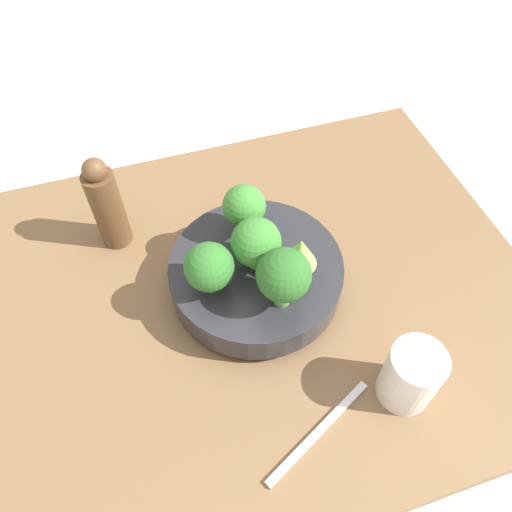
{
  "coord_description": "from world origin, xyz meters",
  "views": [
    {
      "loc": [
        -0.1,
        -0.38,
        0.67
      ],
      "look_at": [
        0.03,
        0.01,
        0.12
      ],
      "focal_mm": 35.0,
      "sensor_mm": 36.0,
      "label": 1
    }
  ],
  "objects_px": {
    "bowl": "(256,274)",
    "fork": "(319,432)",
    "pepper_mill": "(107,205)",
    "cup": "(411,376)"
  },
  "relations": [
    {
      "from": "bowl",
      "to": "fork",
      "type": "xyz_separation_m",
      "value": [
        0.01,
        -0.23,
        -0.03
      ]
    },
    {
      "from": "bowl",
      "to": "fork",
      "type": "distance_m",
      "value": 0.23
    },
    {
      "from": "pepper_mill",
      "to": "fork",
      "type": "height_order",
      "value": "pepper_mill"
    },
    {
      "from": "cup",
      "to": "fork",
      "type": "distance_m",
      "value": 0.13
    },
    {
      "from": "pepper_mill",
      "to": "fork",
      "type": "xyz_separation_m",
      "value": [
        0.19,
        -0.39,
        -0.08
      ]
    },
    {
      "from": "pepper_mill",
      "to": "fork",
      "type": "relative_size",
      "value": 1.01
    },
    {
      "from": "cup",
      "to": "bowl",
      "type": "bearing_deg",
      "value": 122.05
    },
    {
      "from": "cup",
      "to": "pepper_mill",
      "type": "height_order",
      "value": "pepper_mill"
    },
    {
      "from": "fork",
      "to": "cup",
      "type": "bearing_deg",
      "value": 7.79
    },
    {
      "from": "cup",
      "to": "fork",
      "type": "height_order",
      "value": "cup"
    }
  ]
}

